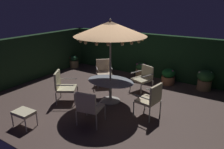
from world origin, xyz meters
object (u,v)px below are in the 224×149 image
(patio_dining_table, at_px, (110,85))
(patio_chair_northeast, at_px, (89,106))
(potted_plant_front_corner, at_px, (168,76))
(potted_plant_left_near, at_px, (141,70))
(patio_chair_southeast, at_px, (144,77))
(potted_plant_right_near, at_px, (74,62))
(patio_chair_south, at_px, (104,70))
(potted_plant_left_far, at_px, (205,79))
(patio_umbrella, at_px, (110,29))
(patio_chair_east, at_px, (151,98))
(patio_chair_north, at_px, (63,85))
(ottoman_footrest, at_px, (24,113))

(patio_dining_table, relative_size, patio_chair_northeast, 1.64)
(potted_plant_front_corner, distance_m, potted_plant_left_near, 1.28)
(patio_chair_southeast, relative_size, potted_plant_right_near, 1.54)
(potted_plant_front_corner, bearing_deg, patio_dining_table, -112.82)
(patio_chair_south, relative_size, potted_plant_front_corner, 1.58)
(potted_plant_right_near, bearing_deg, potted_plant_left_far, 4.08)
(patio_umbrella, relative_size, patio_chair_east, 2.66)
(potted_plant_front_corner, bearing_deg, patio_chair_northeast, -100.71)
(patio_chair_southeast, height_order, patio_chair_south, patio_chair_south)
(patio_chair_north, relative_size, ottoman_footrest, 1.82)
(patio_chair_north, xyz_separation_m, patio_chair_southeast, (1.81, 2.26, -0.04))
(ottoman_footrest, xyz_separation_m, potted_plant_left_near, (0.87, 5.19, -0.05))
(patio_dining_table, distance_m, patio_chair_north, 1.54)
(patio_chair_south, bearing_deg, patio_chair_southeast, 11.57)
(potted_plant_left_far, bearing_deg, patio_chair_north, -136.40)
(patio_umbrella, bearing_deg, potted_plant_left_near, 94.13)
(potted_plant_left_far, height_order, potted_plant_left_near, potted_plant_left_far)
(patio_chair_northeast, height_order, ottoman_footrest, patio_chair_northeast)
(patio_chair_east, relative_size, ottoman_footrest, 1.78)
(patio_chair_north, relative_size, patio_chair_southeast, 1.11)
(patio_chair_northeast, distance_m, ottoman_footrest, 1.70)
(patio_chair_northeast, xyz_separation_m, potted_plant_front_corner, (0.77, 4.05, -0.24))
(patio_chair_south, height_order, ottoman_footrest, patio_chair_south)
(patio_chair_south, relative_size, ottoman_footrest, 1.78)
(patio_dining_table, relative_size, potted_plant_left_far, 2.09)
(patio_dining_table, xyz_separation_m, ottoman_footrest, (-1.07, -2.48, -0.18))
(patio_chair_east, xyz_separation_m, potted_plant_front_corner, (-0.43, 2.80, -0.27))
(patio_chair_north, bearing_deg, patio_chair_east, 11.85)
(ottoman_footrest, bearing_deg, potted_plant_left_far, 56.13)
(ottoman_footrest, bearing_deg, patio_chair_east, 41.06)
(patio_chair_northeast, bearing_deg, potted_plant_front_corner, 79.29)
(patio_dining_table, height_order, patio_chair_east, patio_chair_east)
(patio_chair_north, relative_size, potted_plant_right_near, 1.72)
(patio_chair_east, bearing_deg, potted_plant_left_near, 119.98)
(patio_chair_north, bearing_deg, patio_chair_south, 82.54)
(potted_plant_front_corner, bearing_deg, patio_chair_south, -145.70)
(potted_plant_front_corner, bearing_deg, patio_umbrella, -112.82)
(patio_chair_east, xyz_separation_m, patio_chair_southeast, (-0.99, 1.67, -0.05))
(patio_chair_northeast, relative_size, patio_chair_east, 0.96)
(ottoman_footrest, bearing_deg, patio_dining_table, 66.72)
(patio_chair_north, height_order, potted_plant_left_far, patio_chair_north)
(patio_chair_north, bearing_deg, potted_plant_left_far, 43.60)
(patio_dining_table, distance_m, potted_plant_right_near, 4.31)
(potted_plant_front_corner, relative_size, potted_plant_left_near, 0.98)
(patio_chair_northeast, bearing_deg, ottoman_footrest, -144.36)
(patio_dining_table, height_order, potted_plant_front_corner, patio_dining_table)
(patio_chair_north, distance_m, patio_chair_northeast, 1.74)
(patio_chair_north, height_order, patio_chair_east, patio_chair_north)
(potted_plant_left_near, bearing_deg, patio_chair_north, -107.27)
(patio_chair_south, bearing_deg, patio_chair_east, -27.99)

